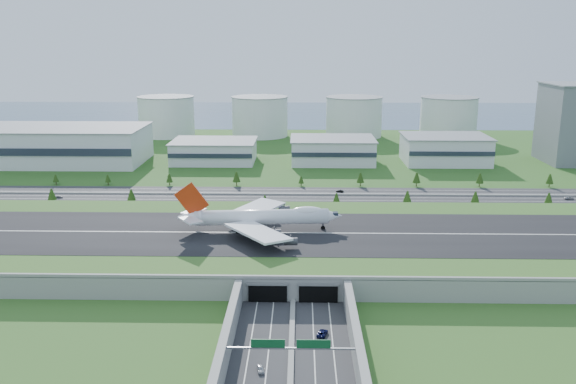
{
  "coord_description": "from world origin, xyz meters",
  "views": [
    {
      "loc": [
        2.45,
        -240.24,
        86.39
      ],
      "look_at": [
        -3.53,
        35.0,
        16.84
      ],
      "focal_mm": 38.0,
      "sensor_mm": 36.0,
      "label": 1
    }
  ],
  "objects_px": {
    "boeing_747": "(261,217)",
    "car_4": "(59,197)",
    "car_5": "(340,191)",
    "car_7": "(185,190)",
    "fuel_tank_a": "(166,117)",
    "car_6": "(569,198)",
    "car_2": "(322,333)",
    "car_0": "(260,369)"
  },
  "relations": [
    {
      "from": "boeing_747",
      "to": "car_4",
      "type": "bearing_deg",
      "value": 140.67
    },
    {
      "from": "boeing_747",
      "to": "car_5",
      "type": "height_order",
      "value": "boeing_747"
    },
    {
      "from": "car_7",
      "to": "fuel_tank_a",
      "type": "bearing_deg",
      "value": -178.69
    },
    {
      "from": "car_5",
      "to": "car_7",
      "type": "bearing_deg",
      "value": -71.48
    },
    {
      "from": "car_6",
      "to": "boeing_747",
      "type": "bearing_deg",
      "value": 110.19
    },
    {
      "from": "car_2",
      "to": "car_6",
      "type": "relative_size",
      "value": 1.04
    },
    {
      "from": "car_0",
      "to": "car_4",
      "type": "relative_size",
      "value": 1.05
    },
    {
      "from": "boeing_747",
      "to": "car_7",
      "type": "distance_m",
      "value": 111.14
    },
    {
      "from": "fuel_tank_a",
      "to": "car_2",
      "type": "height_order",
      "value": "fuel_tank_a"
    },
    {
      "from": "fuel_tank_a",
      "to": "car_7",
      "type": "relative_size",
      "value": 9.09
    },
    {
      "from": "car_5",
      "to": "car_7",
      "type": "distance_m",
      "value": 89.74
    },
    {
      "from": "car_4",
      "to": "car_7",
      "type": "xyz_separation_m",
      "value": [
        67.26,
        16.76,
        0.12
      ]
    },
    {
      "from": "car_2",
      "to": "car_7",
      "type": "xyz_separation_m",
      "value": [
        -73.85,
        175.08,
        0.04
      ]
    },
    {
      "from": "car_0",
      "to": "car_2",
      "type": "height_order",
      "value": "car_2"
    },
    {
      "from": "boeing_747",
      "to": "car_6",
      "type": "relative_size",
      "value": 13.22
    },
    {
      "from": "car_4",
      "to": "car_7",
      "type": "distance_m",
      "value": 69.32
    },
    {
      "from": "boeing_747",
      "to": "car_5",
      "type": "relative_size",
      "value": 16.34
    },
    {
      "from": "fuel_tank_a",
      "to": "car_4",
      "type": "xyz_separation_m",
      "value": [
        -11.99,
        -225.57,
        -16.7
      ]
    },
    {
      "from": "car_5",
      "to": "car_6",
      "type": "xyz_separation_m",
      "value": [
        125.66,
        -12.71,
        0.03
      ]
    },
    {
      "from": "fuel_tank_a",
      "to": "car_4",
      "type": "bearing_deg",
      "value": -93.04
    },
    {
      "from": "boeing_747",
      "to": "car_2",
      "type": "bearing_deg",
      "value": -77.76
    },
    {
      "from": "boeing_747",
      "to": "car_7",
      "type": "relative_size",
      "value": 12.68
    },
    {
      "from": "fuel_tank_a",
      "to": "boeing_747",
      "type": "height_order",
      "value": "fuel_tank_a"
    },
    {
      "from": "car_2",
      "to": "car_5",
      "type": "bearing_deg",
      "value": -78.87
    },
    {
      "from": "car_7",
      "to": "car_5",
      "type": "bearing_deg",
      "value": 76.32
    },
    {
      "from": "boeing_747",
      "to": "car_7",
      "type": "height_order",
      "value": "boeing_747"
    },
    {
      "from": "fuel_tank_a",
      "to": "car_6",
      "type": "distance_m",
      "value": 350.32
    },
    {
      "from": "car_5",
      "to": "car_2",
      "type": "bearing_deg",
      "value": 13.49
    },
    {
      "from": "fuel_tank_a",
      "to": "boeing_747",
      "type": "bearing_deg",
      "value": -70.99
    },
    {
      "from": "car_0",
      "to": "car_6",
      "type": "distance_m",
      "value": 242.09
    },
    {
      "from": "car_0",
      "to": "car_4",
      "type": "height_order",
      "value": "car_0"
    },
    {
      "from": "fuel_tank_a",
      "to": "car_6",
      "type": "bearing_deg",
      "value": -39.33
    },
    {
      "from": "fuel_tank_a",
      "to": "car_7",
      "type": "distance_m",
      "value": 216.63
    },
    {
      "from": "car_2",
      "to": "car_5",
      "type": "distance_m",
      "value": 175.54
    },
    {
      "from": "fuel_tank_a",
      "to": "car_4",
      "type": "relative_size",
      "value": 12.55
    },
    {
      "from": "boeing_747",
      "to": "car_0",
      "type": "height_order",
      "value": "boeing_747"
    },
    {
      "from": "car_5",
      "to": "fuel_tank_a",
      "type": "bearing_deg",
      "value": -126.57
    },
    {
      "from": "car_2",
      "to": "car_6",
      "type": "bearing_deg",
      "value": -114.81
    },
    {
      "from": "boeing_747",
      "to": "car_4",
      "type": "distance_m",
      "value": 143.73
    },
    {
      "from": "car_2",
      "to": "car_7",
      "type": "height_order",
      "value": "car_7"
    },
    {
      "from": "car_0",
      "to": "car_5",
      "type": "relative_size",
      "value": 0.98
    },
    {
      "from": "car_6",
      "to": "car_7",
      "type": "bearing_deg",
      "value": 79.43
    }
  ]
}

